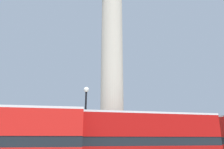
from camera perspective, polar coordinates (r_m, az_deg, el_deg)
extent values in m
cube|color=#BCB29E|center=(20.19, 0.00, -17.10)|extent=(2.16, 2.16, 0.90)
cylinder|color=#BCB29E|center=(21.76, 0.00, 5.46)|extent=(2.15, 2.15, 15.80)
cube|color=black|center=(15.37, 7.80, -16.85)|extent=(10.46, 2.99, 0.55)
cube|color=#A80F0C|center=(15.39, 7.66, -13.16)|extent=(10.46, 3.04, 1.44)
cube|color=silver|center=(15.45, 7.55, -10.28)|extent=(10.46, 3.04, 0.12)
cone|color=brown|center=(26.16, -27.23, -10.48)|extent=(1.07, 0.88, 1.02)
cylinder|color=black|center=(16.68, -7.10, -14.63)|extent=(0.14, 0.14, 5.93)
sphere|color=white|center=(17.08, -6.73, -3.94)|extent=(0.41, 0.41, 0.41)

